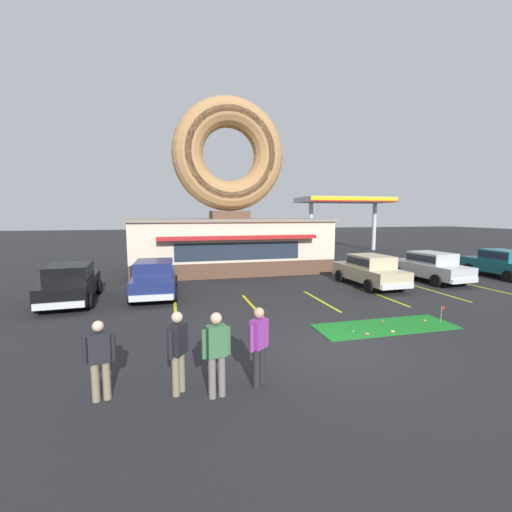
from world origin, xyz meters
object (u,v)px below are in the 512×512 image
putting_flag_pin (442,310)px  car_champagne (370,269)px  pedestrian_blue_sweater_man (217,350)px  car_teal (502,262)px  pedestrian_hooded_kid (178,348)px  pedestrian_leather_jacket_man (100,357)px  pedestrian_clipboard_woman (259,342)px  trash_bin (136,275)px  golf_ball (353,331)px  car_black (70,282)px  car_silver (430,265)px  car_navy (155,277)px

putting_flag_pin → car_champagne: car_champagne is taller
pedestrian_blue_sweater_man → car_teal: bearing=26.8°
pedestrian_hooded_kid → pedestrian_leather_jacket_man: (-1.48, 0.11, -0.07)m
pedestrian_blue_sweater_man → pedestrian_clipboard_woman: pedestrian_blue_sweater_man is taller
car_teal → trash_bin: size_ratio=4.80×
trash_bin → pedestrian_leather_jacket_man: bearing=-88.2°
putting_flag_pin → car_teal: (9.87, 6.22, 0.43)m
pedestrian_clipboard_woman → trash_bin: size_ratio=1.75×
trash_bin → golf_ball: bearing=-53.1°
golf_ball → putting_flag_pin: (3.39, 0.13, 0.39)m
car_black → pedestrian_clipboard_woman: pedestrian_clipboard_woman is taller
car_teal → pedestrian_hooded_kid: pedestrian_hooded_kid is taller
car_teal → pedestrian_leather_jacket_man: size_ratio=2.91×
car_silver → car_navy: (-14.44, 0.22, 0.00)m
golf_ball → pedestrian_blue_sweater_man: 5.39m
pedestrian_blue_sweater_man → pedestrian_leather_jacket_man: 2.26m
putting_flag_pin → car_black: bearing=154.6°
car_navy → car_teal: bearing=-0.8°
putting_flag_pin → car_champagne: size_ratio=0.12×
car_champagne → pedestrian_leather_jacket_man: size_ratio=2.85×
car_silver → pedestrian_leather_jacket_man: pedestrian_leather_jacket_man is taller
putting_flag_pin → pedestrian_leather_jacket_man: bearing=-167.0°
car_silver → trash_bin: bearing=168.5°
pedestrian_leather_jacket_man → trash_bin: pedestrian_leather_jacket_man is taller
car_black → car_teal: same height
car_black → car_champagne: bearing=-0.7°
car_champagne → pedestrian_blue_sweater_man: (-8.99, -8.72, 0.10)m
car_black → car_navy: 3.35m
car_teal → pedestrian_hooded_kid: (-18.59, -8.69, 0.08)m
car_champagne → pedestrian_leather_jacket_man: 13.93m
putting_flag_pin → car_champagne: bearing=80.4°
car_navy → pedestrian_blue_sweater_man: size_ratio=2.65×
golf_ball → trash_bin: 11.96m
putting_flag_pin → pedestrian_clipboard_woman: 7.52m
pedestrian_clipboard_woman → trash_bin: bearing=106.4°
car_champagne → pedestrian_hooded_kid: (-9.73, -8.39, 0.08)m
pedestrian_blue_sweater_man → car_champagne: bearing=44.1°
golf_ball → putting_flag_pin: 3.42m
pedestrian_clipboard_woman → car_silver: bearing=36.3°
car_silver → car_teal: same height
pedestrian_leather_jacket_man → car_navy: bearing=85.4°
car_black → trash_bin: size_ratio=4.78×
car_silver → pedestrian_clipboard_woman: size_ratio=2.73×
pedestrian_blue_sweater_man → car_navy: bearing=99.3°
golf_ball → pedestrian_clipboard_woman: 4.48m
car_teal → car_navy: bearing=179.2°
car_teal → trash_bin: 20.69m
car_black → car_silver: (17.77, 0.16, 0.00)m
pedestrian_leather_jacket_man → car_champagne: bearing=36.4°
car_silver → trash_bin: size_ratio=4.79×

